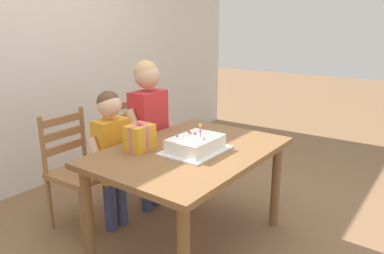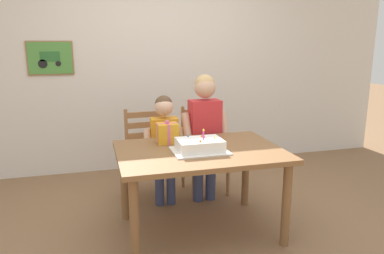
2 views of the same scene
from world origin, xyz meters
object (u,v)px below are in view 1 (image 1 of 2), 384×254
chair_left (79,170)px  child_older (149,121)px  dining_table (190,162)px  gift_box_red_large (140,137)px  child_younger (112,147)px  birthday_cake (196,145)px  chair_right (134,149)px

chair_left → child_older: bearing=-25.6°
dining_table → gift_box_red_large: gift_box_red_large is taller
dining_table → chair_left: chair_left is taller
child_younger → birthday_cake: bearing=-76.5°
dining_table → child_younger: bearing=106.3°
dining_table → gift_box_red_large: (-0.21, 0.27, 0.18)m
child_younger → dining_table: bearing=-73.7°
chair_left → chair_right: 0.61m
birthday_cake → chair_right: size_ratio=0.48×
dining_table → birthday_cake: size_ratio=3.06×
dining_table → child_younger: (-0.18, 0.60, 0.03)m
gift_box_red_large → birthday_cake: bearing=-58.9°
chair_left → chair_right: (0.61, 0.00, 0.00)m
gift_box_red_large → child_younger: (0.04, 0.34, -0.15)m
dining_table → chair_left: (-0.31, 0.86, -0.17)m
dining_table → chair_right: 0.93m
birthday_cake → child_older: (0.25, 0.66, 0.00)m
birthday_cake → chair_left: 1.01m
dining_table → gift_box_red_large: bearing=128.6°
birthday_cake → child_younger: (-0.16, 0.66, -0.11)m
chair_right → child_younger: 0.58m
dining_table → child_older: child_older is taller
chair_right → chair_left: bearing=-180.0°
birthday_cake → chair_left: bearing=107.4°
birthday_cake → chair_right: birthday_cake is taller
dining_table → child_older: 0.66m
child_older → child_younger: 0.42m
chair_right → child_older: 0.42m
dining_table → chair_left: size_ratio=1.47×
gift_box_red_large → dining_table: bearing=-51.4°
dining_table → chair_left: bearing=109.6°
gift_box_red_large → chair_left: (-0.09, 0.59, -0.35)m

